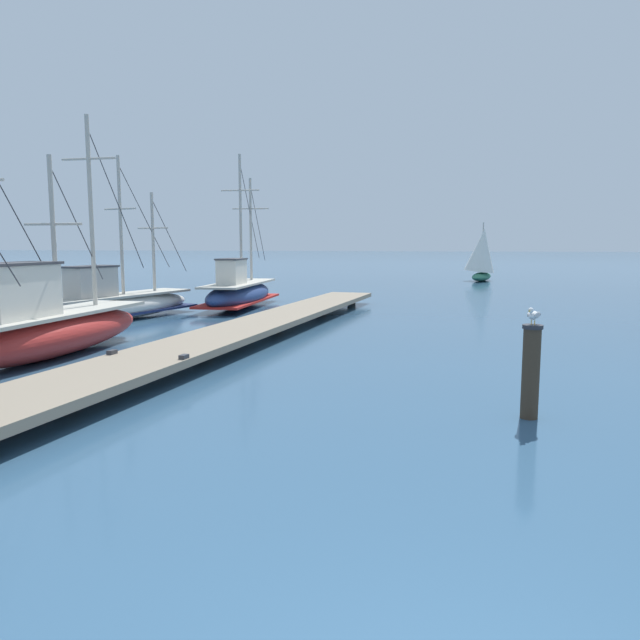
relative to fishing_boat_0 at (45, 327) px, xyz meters
name	(u,v)px	position (x,y,z in m)	size (l,w,h in m)	color
floating_dock	(245,329)	(3.74, 3.04, -0.36)	(3.59, 23.03, 0.53)	gray
fishing_boat_0	(45,327)	(0.00, 0.00, 0.00)	(1.70, 7.83, 5.84)	#AD2823
fishing_boat_1	(239,292)	(0.50, 11.25, -0.09)	(2.13, 7.34, 6.21)	navy
fishing_boat_2	(114,304)	(-2.16, 6.35, -0.15)	(3.03, 7.43, 5.56)	silver
mooring_piling	(531,369)	(10.30, -2.57, 0.02)	(0.30, 0.30, 1.42)	#3D3023
perched_seagull	(533,315)	(10.30, -2.57, 0.85)	(0.24, 0.36, 0.27)	gold
distant_sailboat	(482,255)	(10.86, 31.46, 1.11)	(2.73, 4.26, 4.07)	#337556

